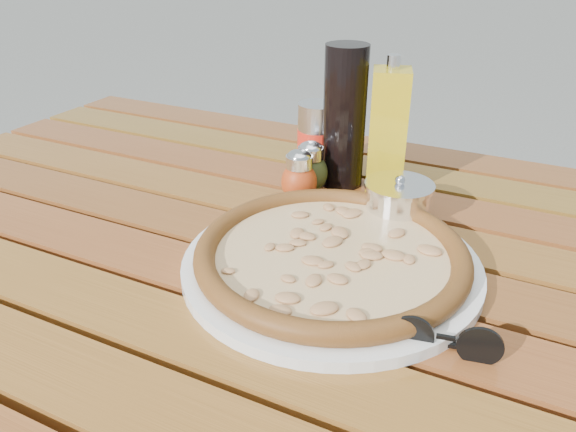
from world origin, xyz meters
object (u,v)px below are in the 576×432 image
at_px(pepper_shaker, 299,177).
at_px(pizza, 331,253).
at_px(oregano_shaker, 310,168).
at_px(olive_oil_cruet, 388,131).
at_px(soda_can, 318,140).
at_px(table, 282,290).
at_px(parmesan_tin, 398,202).
at_px(sunglasses, 445,341).
at_px(plate, 331,264).
at_px(dark_bottle, 344,118).

bearing_deg(pepper_shaker, pizza, -53.25).
relative_size(oregano_shaker, olive_oil_cruet, 0.39).
distance_m(oregano_shaker, soda_can, 0.07).
bearing_deg(table, parmesan_tin, 46.22).
distance_m(table, sunglasses, 0.28).
height_order(plate, soda_can, soda_can).
bearing_deg(soda_can, parmesan_tin, -32.92).
xyz_separation_m(oregano_shaker, soda_can, (-0.02, 0.07, 0.02)).
xyz_separation_m(table, oregano_shaker, (-0.03, 0.17, 0.11)).
relative_size(olive_oil_cruet, sunglasses, 1.91).
relative_size(pizza, olive_oil_cruet, 1.88).
bearing_deg(pizza, parmesan_tin, 77.20).
bearing_deg(table, plate, -20.59).
relative_size(oregano_shaker, parmesan_tin, 0.67).
bearing_deg(pepper_shaker, parmesan_tin, -0.78).
relative_size(pepper_shaker, soda_can, 0.68).
xyz_separation_m(dark_bottle, parmesan_tin, (0.12, -0.09, -0.08)).
bearing_deg(olive_oil_cruet, soda_can, 172.91).
bearing_deg(sunglasses, oregano_shaker, 122.69).
height_order(plate, sunglasses, sunglasses).
xyz_separation_m(soda_can, parmesan_tin, (0.17, -0.11, -0.03)).
xyz_separation_m(plate, soda_can, (-0.14, 0.27, 0.05)).
bearing_deg(soda_can, pepper_shaker, -80.59).
bearing_deg(parmesan_tin, pepper_shaker, 179.22).
height_order(olive_oil_cruet, parmesan_tin, olive_oil_cruet).
distance_m(table, oregano_shaker, 0.20).
bearing_deg(dark_bottle, pizza, -71.28).
relative_size(oregano_shaker, soda_can, 0.68).
height_order(soda_can, olive_oil_cruet, olive_oil_cruet).
distance_m(table, parmesan_tin, 0.20).
relative_size(plate, parmesan_tin, 2.92).
bearing_deg(pizza, sunglasses, -30.06).
height_order(plate, parmesan_tin, parmesan_tin).
height_order(pepper_shaker, dark_bottle, dark_bottle).
xyz_separation_m(pizza, pepper_shaker, (-0.12, 0.16, 0.02)).
distance_m(olive_oil_cruet, sunglasses, 0.39).
distance_m(plate, soda_can, 0.30).
relative_size(plate, dark_bottle, 1.64).
bearing_deg(dark_bottle, olive_oil_cruet, 4.88).
xyz_separation_m(pepper_shaker, sunglasses, (0.27, -0.25, -0.02)).
relative_size(soda_can, parmesan_tin, 0.97).
height_order(pepper_shaker, sunglasses, pepper_shaker).
distance_m(pizza, olive_oil_cruet, 0.26).
relative_size(pizza, pepper_shaker, 4.83).
xyz_separation_m(dark_bottle, olive_oil_cruet, (0.07, 0.01, -0.01)).
height_order(pizza, parmesan_tin, parmesan_tin).
distance_m(table, pepper_shaker, 0.17).
distance_m(table, pizza, 0.13).
distance_m(dark_bottle, soda_can, 0.08).
height_order(pizza, pepper_shaker, pepper_shaker).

